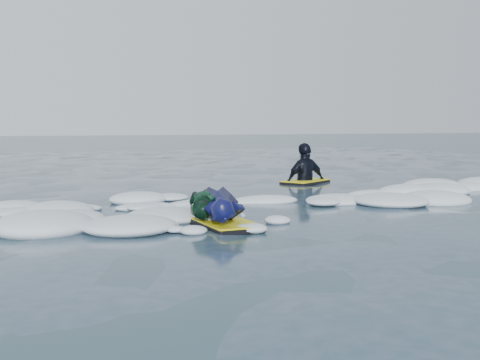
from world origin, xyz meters
The scene contains 5 objects.
ground centered at (0.00, 0.00, 0.00)m, with size 120.00×120.00×0.00m, color #192B3C.
foam_band centered at (0.00, 1.03, 0.00)m, with size 12.00×3.10×0.30m, color white, non-canonical shape.
prone_woman_unit centered at (-0.95, -0.46, 0.23)m, with size 1.03×1.83×0.45m.
prone_child_unit centered at (-1.07, -0.27, 0.22)m, with size 0.89×1.22×0.43m.
waiting_rider_unit centered at (2.53, 3.98, 0.03)m, with size 1.33×1.17×1.76m.
Camera 1 is at (-3.43, -7.86, 1.33)m, focal length 45.00 mm.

